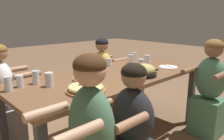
% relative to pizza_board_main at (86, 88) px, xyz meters
% --- Properties ---
extents(ground_plane, '(18.00, 18.00, 0.00)m').
position_rel_pizza_board_main_xyz_m(ground_plane, '(0.56, 0.27, -0.83)').
color(ground_plane, brown).
rests_on(ground_plane, ground).
extents(dining_table, '(2.23, 0.97, 0.80)m').
position_rel_pizza_board_main_xyz_m(dining_table, '(0.56, 0.27, -0.11)').
color(dining_table, brown).
rests_on(dining_table, ground).
extents(pizza_board_main, '(0.34, 0.34, 0.06)m').
position_rel_pizza_board_main_xyz_m(pizza_board_main, '(0.00, 0.00, 0.00)').
color(pizza_board_main, '#996B42').
rests_on(pizza_board_main, dining_table).
extents(pizza_board_second, '(0.31, 0.31, 0.05)m').
position_rel_pizza_board_main_xyz_m(pizza_board_second, '(0.24, 0.29, -0.00)').
color(pizza_board_second, '#996B42').
rests_on(pizza_board_second, dining_table).
extents(skillet_bowl, '(0.39, 0.27, 0.14)m').
position_rel_pizza_board_main_xyz_m(skillet_bowl, '(0.76, -0.02, 0.03)').
color(skillet_bowl, black).
rests_on(skillet_bowl, dining_table).
extents(empty_plate_a, '(0.23, 0.23, 0.02)m').
position_rel_pizza_board_main_xyz_m(empty_plate_a, '(1.31, 0.03, -0.02)').
color(empty_plate_a, white).
rests_on(empty_plate_a, dining_table).
extents(empty_plate_b, '(0.21, 0.21, 0.02)m').
position_rel_pizza_board_main_xyz_m(empty_plate_b, '(0.40, 0.55, -0.02)').
color(empty_plate_b, white).
rests_on(empty_plate_b, dining_table).
extents(drinking_glass_a, '(0.06, 0.06, 0.11)m').
position_rel_pizza_board_main_xyz_m(drinking_glass_a, '(1.38, 0.65, 0.02)').
color(drinking_glass_a, silver).
rests_on(drinking_glass_a, dining_table).
extents(drinking_glass_b, '(0.06, 0.06, 0.11)m').
position_rel_pizza_board_main_xyz_m(drinking_glass_b, '(-0.35, 0.51, 0.03)').
color(drinking_glass_b, silver).
rests_on(drinking_glass_b, dining_table).
extents(drinking_glass_c, '(0.07, 0.07, 0.12)m').
position_rel_pizza_board_main_xyz_m(drinking_glass_c, '(1.18, 0.53, 0.03)').
color(drinking_glass_c, silver).
rests_on(drinking_glass_c, dining_table).
extents(drinking_glass_d, '(0.06, 0.06, 0.13)m').
position_rel_pizza_board_main_xyz_m(drinking_glass_d, '(-0.47, 0.46, 0.03)').
color(drinking_glass_d, silver).
rests_on(drinking_glass_d, dining_table).
extents(drinking_glass_e, '(0.08, 0.08, 0.12)m').
position_rel_pizza_board_main_xyz_m(drinking_glass_e, '(1.30, 0.35, 0.03)').
color(drinking_glass_e, silver).
rests_on(drinking_glass_e, dining_table).
extents(drinking_glass_f, '(0.08, 0.08, 0.13)m').
position_rel_pizza_board_main_xyz_m(drinking_glass_f, '(-0.15, 0.34, 0.03)').
color(drinking_glass_f, silver).
rests_on(drinking_glass_f, dining_table).
extents(drinking_glass_g, '(0.07, 0.07, 0.10)m').
position_rel_pizza_board_main_xyz_m(drinking_glass_g, '(0.82, 0.60, 0.02)').
color(drinking_glass_g, silver).
rests_on(drinking_glass_g, dining_table).
extents(drinking_glass_h, '(0.07, 0.07, 0.12)m').
position_rel_pizza_board_main_xyz_m(drinking_glass_h, '(1.01, 0.22, 0.03)').
color(drinking_glass_h, silver).
rests_on(drinking_glass_h, dining_table).
extents(drinking_glass_i, '(0.07, 0.07, 0.13)m').
position_rel_pizza_board_main_xyz_m(drinking_glass_i, '(-0.21, 0.50, 0.03)').
color(drinking_glass_i, silver).
rests_on(drinking_glass_i, dining_table).
extents(diner_near_midleft, '(0.51, 0.40, 1.10)m').
position_rel_pizza_board_main_xyz_m(diner_near_midleft, '(0.10, -0.44, -0.33)').
color(diner_near_midleft, '#232328').
rests_on(diner_near_midleft, ground).
extents(diner_near_right, '(0.51, 0.40, 1.18)m').
position_rel_pizza_board_main_xyz_m(diner_near_right, '(1.48, -0.44, -0.28)').
color(diner_near_right, '#477556').
rests_on(diner_near_right, ground).
extents(diner_far_midright, '(0.51, 0.40, 1.12)m').
position_rel_pizza_board_main_xyz_m(diner_far_midright, '(1.03, 0.97, -0.32)').
color(diner_far_midright, gold).
rests_on(diner_far_midright, ground).
extents(diner_far_left, '(0.51, 0.40, 1.15)m').
position_rel_pizza_board_main_xyz_m(diner_far_left, '(-0.37, 0.97, -0.31)').
color(diner_far_left, silver).
rests_on(diner_far_left, ground).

